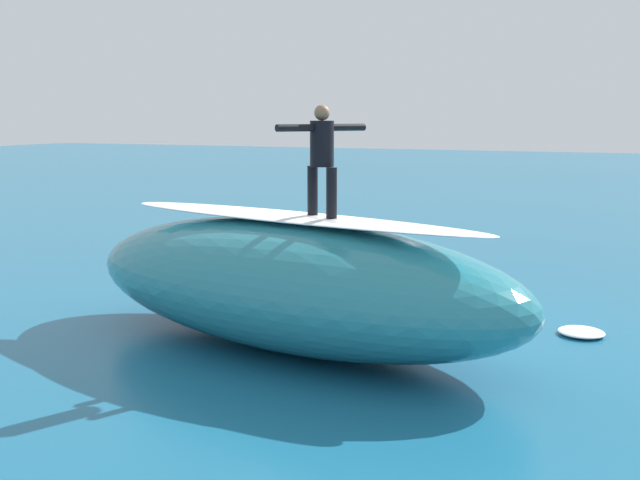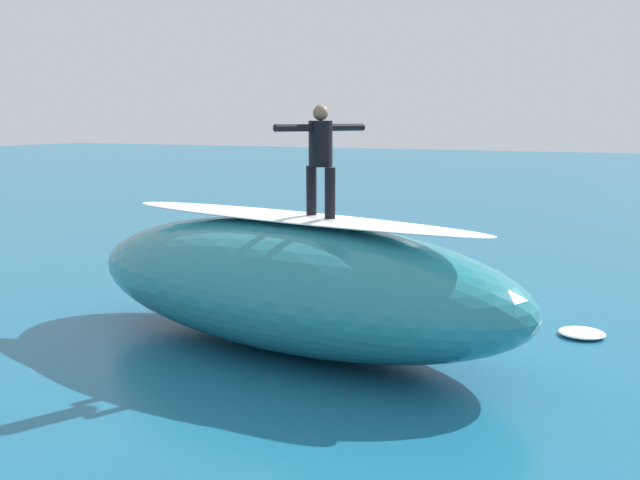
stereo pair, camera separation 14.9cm
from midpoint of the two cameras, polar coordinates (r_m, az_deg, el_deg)
The scene contains 10 objects.
ground_plane at distance 12.62m, azimuth 1.21°, elevation -5.47°, with size 120.00×120.00×0.00m, color #196084.
wave_crest at distance 10.85m, azimuth -2.41°, elevation -3.13°, with size 7.09×2.84×1.75m, color teal.
wave_foam_lip at distance 10.70m, azimuth -2.45°, elevation 1.66°, with size 6.02×1.00×0.08m, color white.
surfboard_riding at distance 10.39m, azimuth -0.27°, elevation 1.47°, with size 1.96×0.53×0.09m, color silver.
surfer_riding at distance 10.31m, azimuth -0.27°, elevation 6.37°, with size 0.78×1.23×1.45m.
surfboard_paddling at distance 13.51m, azimuth -0.42°, elevation -4.36°, with size 2.48×0.55×0.07m, color #EAE5C6.
surfer_paddling at distance 13.37m, azimuth -0.56°, elevation -3.83°, with size 0.48×1.55×0.28m.
foam_patch_near at distance 12.10m, azimuth 18.02°, elevation -6.34°, with size 0.70×0.65×0.09m, color white.
foam_patch_mid at distance 14.76m, azimuth 0.97°, elevation -3.13°, with size 0.59×0.50×0.10m, color white.
foam_patch_far at distance 11.68m, azimuth -4.44°, elevation -6.48°, with size 0.55×0.37×0.08m, color white.
Camera 1 is at (-4.78, 11.25, 3.15)m, focal length 44.30 mm.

